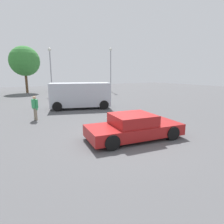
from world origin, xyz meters
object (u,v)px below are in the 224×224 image
sedan_foreground (134,127)px  van_white (80,95)px  pedestrian (35,106)px  dog (111,118)px  light_post_mid (111,63)px  light_post_near (50,63)px

sedan_foreground → van_white: bearing=92.5°
sedan_foreground → pedestrian: 6.92m
sedan_foreground → dog: 3.09m
sedan_foreground → van_white: 8.61m
pedestrian → light_post_mid: light_post_mid is taller
dog → pedestrian: pedestrian is taller
dog → light_post_near: light_post_near is taller
sedan_foreground → pedestrian: size_ratio=2.93×
dog → light_post_mid: size_ratio=0.10×
light_post_mid → light_post_near: bearing=179.3°
light_post_near → dog: bearing=-91.8°
van_white → dog: bearing=106.9°
pedestrian → light_post_mid: 19.91m
dog → pedestrian: 4.99m
light_post_mid → sedan_foreground: bearing=-117.7°
sedan_foreground → van_white: size_ratio=0.86×
light_post_mid → pedestrian: bearing=-134.8°
light_post_near → light_post_mid: size_ratio=0.92×
van_white → light_post_mid: light_post_mid is taller
sedan_foreground → light_post_near: (1.15, 20.08, 3.74)m
dog → van_white: van_white is taller
van_white → light_post_mid: bearing=-111.8°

